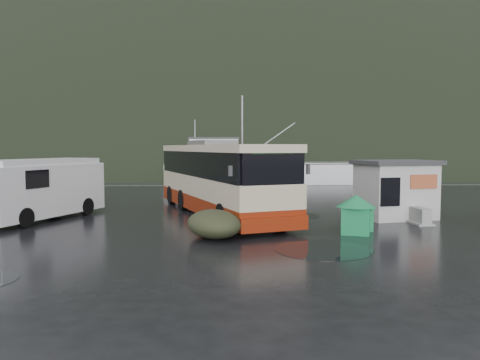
{
  "coord_description": "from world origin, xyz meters",
  "views": [
    {
      "loc": [
        0.18,
        -20.42,
        3.32
      ],
      "look_at": [
        0.97,
        2.77,
        1.7
      ],
      "focal_mm": 35.0,
      "sensor_mm": 36.0,
      "label": 1
    }
  ],
  "objects_px": {
    "white_van": "(41,220)",
    "jersey_barrier_a": "(420,224)",
    "waste_bin_left": "(356,234)",
    "dome_tent": "(214,238)",
    "waste_bin_right": "(359,230)",
    "fishing_trawler": "(270,180)",
    "coach_bus": "(218,214)",
    "ticket_kiosk": "(395,218)"
  },
  "relations": [
    {
      "from": "white_van",
      "to": "jersey_barrier_a",
      "type": "height_order",
      "value": "white_van"
    },
    {
      "from": "waste_bin_left",
      "to": "dome_tent",
      "type": "bearing_deg",
      "value": -173.27
    },
    {
      "from": "waste_bin_right",
      "to": "jersey_barrier_a",
      "type": "xyz_separation_m",
      "value": [
        3.07,
        1.42,
        0.0
      ]
    },
    {
      "from": "fishing_trawler",
      "to": "waste_bin_right",
      "type": "bearing_deg",
      "value": -88.79
    },
    {
      "from": "coach_bus",
      "to": "dome_tent",
      "type": "distance_m",
      "value": 6.19
    },
    {
      "from": "waste_bin_right",
      "to": "fishing_trawler",
      "type": "distance_m",
      "value": 28.24
    },
    {
      "from": "ticket_kiosk",
      "to": "fishing_trawler",
      "type": "bearing_deg",
      "value": 84.19
    },
    {
      "from": "waste_bin_left",
      "to": "jersey_barrier_a",
      "type": "xyz_separation_m",
      "value": [
        3.43,
        2.21,
        0.0
      ]
    },
    {
      "from": "coach_bus",
      "to": "dome_tent",
      "type": "xyz_separation_m",
      "value": [
        -0.08,
        -6.19,
        0.0
      ]
    },
    {
      "from": "coach_bus",
      "to": "dome_tent",
      "type": "relative_size",
      "value": 4.95
    },
    {
      "from": "white_van",
      "to": "waste_bin_left",
      "type": "distance_m",
      "value": 14.09
    },
    {
      "from": "coach_bus",
      "to": "ticket_kiosk",
      "type": "height_order",
      "value": "coach_bus"
    },
    {
      "from": "waste_bin_right",
      "to": "jersey_barrier_a",
      "type": "height_order",
      "value": "waste_bin_right"
    },
    {
      "from": "dome_tent",
      "to": "ticket_kiosk",
      "type": "bearing_deg",
      "value": 28.37
    },
    {
      "from": "coach_bus",
      "to": "fishing_trawler",
      "type": "height_order",
      "value": "fishing_trawler"
    },
    {
      "from": "white_van",
      "to": "waste_bin_right",
      "type": "xyz_separation_m",
      "value": [
        13.88,
        -3.2,
        0.0
      ]
    },
    {
      "from": "waste_bin_right",
      "to": "ticket_kiosk",
      "type": "bearing_deg",
      "value": 50.12
    },
    {
      "from": "ticket_kiosk",
      "to": "fishing_trawler",
      "type": "height_order",
      "value": "fishing_trawler"
    },
    {
      "from": "ticket_kiosk",
      "to": "fishing_trawler",
      "type": "distance_m",
      "value": 25.35
    },
    {
      "from": "coach_bus",
      "to": "waste_bin_left",
      "type": "xyz_separation_m",
      "value": [
        5.36,
        -5.55,
        0.0
      ]
    },
    {
      "from": "coach_bus",
      "to": "white_van",
      "type": "bearing_deg",
      "value": 171.45
    },
    {
      "from": "white_van",
      "to": "ticket_kiosk",
      "type": "bearing_deg",
      "value": 21.16
    },
    {
      "from": "coach_bus",
      "to": "jersey_barrier_a",
      "type": "relative_size",
      "value": 9.22
    },
    {
      "from": "fishing_trawler",
      "to": "white_van",
      "type": "bearing_deg",
      "value": -118.02
    },
    {
      "from": "waste_bin_right",
      "to": "dome_tent",
      "type": "xyz_separation_m",
      "value": [
        -5.81,
        -1.43,
        0.0
      ]
    },
    {
      "from": "white_van",
      "to": "dome_tent",
      "type": "relative_size",
      "value": 2.54
    },
    {
      "from": "coach_bus",
      "to": "ticket_kiosk",
      "type": "relative_size",
      "value": 3.76
    },
    {
      "from": "dome_tent",
      "to": "ticket_kiosk",
      "type": "xyz_separation_m",
      "value": [
        8.4,
        4.54,
        0.0
      ]
    },
    {
      "from": "ticket_kiosk",
      "to": "coach_bus",
      "type": "bearing_deg",
      "value": 155.25
    },
    {
      "from": "waste_bin_left",
      "to": "jersey_barrier_a",
      "type": "relative_size",
      "value": 1.06
    },
    {
      "from": "white_van",
      "to": "waste_bin_left",
      "type": "bearing_deg",
      "value": 5.04
    },
    {
      "from": "dome_tent",
      "to": "fishing_trawler",
      "type": "relative_size",
      "value": 0.11
    },
    {
      "from": "dome_tent",
      "to": "ticket_kiosk",
      "type": "relative_size",
      "value": 0.76
    },
    {
      "from": "jersey_barrier_a",
      "to": "waste_bin_right",
      "type": "bearing_deg",
      "value": -155.13
    },
    {
      "from": "coach_bus",
      "to": "jersey_barrier_a",
      "type": "bearing_deg",
      "value": -40.17
    },
    {
      "from": "ticket_kiosk",
      "to": "jersey_barrier_a",
      "type": "xyz_separation_m",
      "value": [
        0.47,
        -1.69,
        0.0
      ]
    },
    {
      "from": "white_van",
      "to": "fishing_trawler",
      "type": "height_order",
      "value": "fishing_trawler"
    },
    {
      "from": "coach_bus",
      "to": "waste_bin_right",
      "type": "height_order",
      "value": "coach_bus"
    },
    {
      "from": "waste_bin_left",
      "to": "jersey_barrier_a",
      "type": "distance_m",
      "value": 4.08
    },
    {
      "from": "jersey_barrier_a",
      "to": "dome_tent",
      "type": "bearing_deg",
      "value": -162.19
    },
    {
      "from": "white_van",
      "to": "ticket_kiosk",
      "type": "height_order",
      "value": "white_van"
    },
    {
      "from": "coach_bus",
      "to": "ticket_kiosk",
      "type": "xyz_separation_m",
      "value": [
        8.32,
        -1.65,
        0.0
      ]
    }
  ]
}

